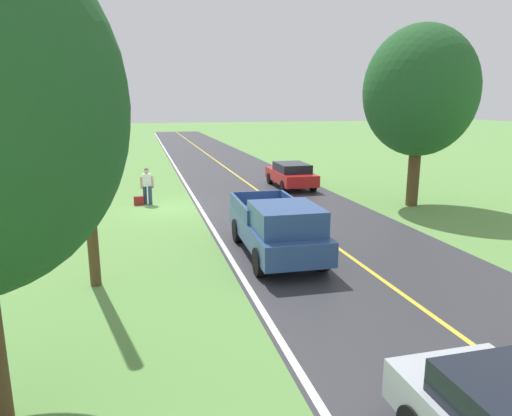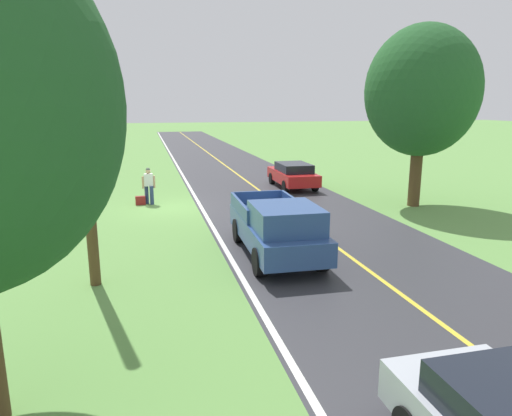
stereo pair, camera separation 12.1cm
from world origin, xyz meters
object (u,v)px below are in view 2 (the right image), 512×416
suitcase_carried (140,201)px  utility_pole_roadside (85,146)px  hitchhiker_walking (149,184)px  tree_far_side_near (422,92)px  sedan_near_oncoming (293,174)px  pickup_truck_passing (278,227)px

suitcase_carried → utility_pole_roadside: 10.44m
hitchhiker_walking → tree_far_side_near: bearing=164.6°
tree_far_side_near → suitcase_carried: bearing=-14.5°
tree_far_side_near → sedan_near_oncoming: (4.01, -5.87, -4.45)m
sedan_near_oncoming → utility_pole_roadside: size_ratio=0.61×
sedan_near_oncoming → utility_pole_roadside: bearing=52.5°
suitcase_carried → utility_pole_roadside: bearing=-9.7°
tree_far_side_near → utility_pole_roadside: tree_far_side_near is taller
hitchhiker_walking → utility_pole_roadside: size_ratio=0.24×
hitchhiker_walking → utility_pole_roadside: 10.36m
suitcase_carried → utility_pole_roadside: (1.13, 9.79, 3.44)m
hitchhiker_walking → tree_far_side_near: tree_far_side_near is taller
hitchhiker_walking → tree_far_side_near: (-12.03, 3.31, 4.22)m
suitcase_carried → tree_far_side_near: tree_far_side_near is taller
hitchhiker_walking → sedan_near_oncoming: bearing=-162.3°
tree_far_side_near → utility_pole_roadside: (13.58, 6.58, -1.55)m
suitcase_carried → sedan_near_oncoming: 8.86m
pickup_truck_passing → tree_far_side_near: 10.85m
pickup_truck_passing → sedan_near_oncoming: (-4.27, -11.46, -0.21)m
hitchhiker_walking → pickup_truck_passing: 9.66m
suitcase_carried → sedan_near_oncoming: size_ratio=0.10×
suitcase_carried → utility_pole_roadside: utility_pole_roadside is taller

